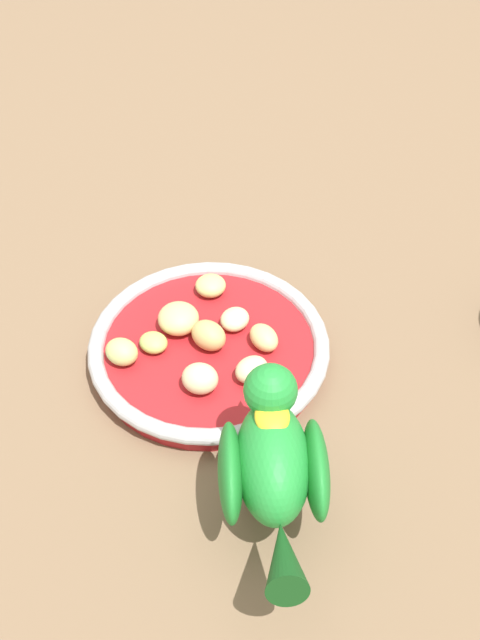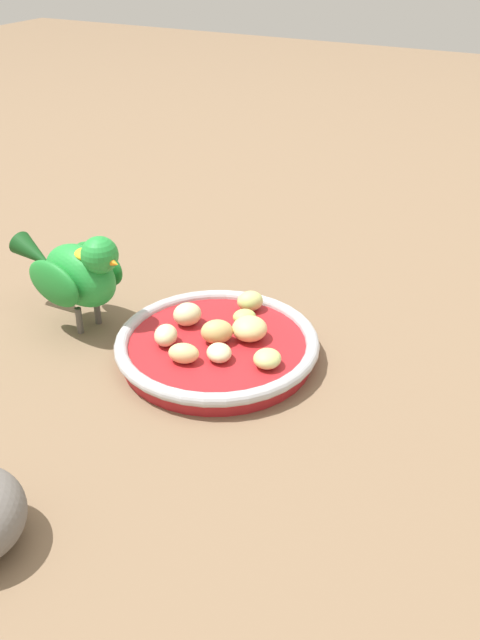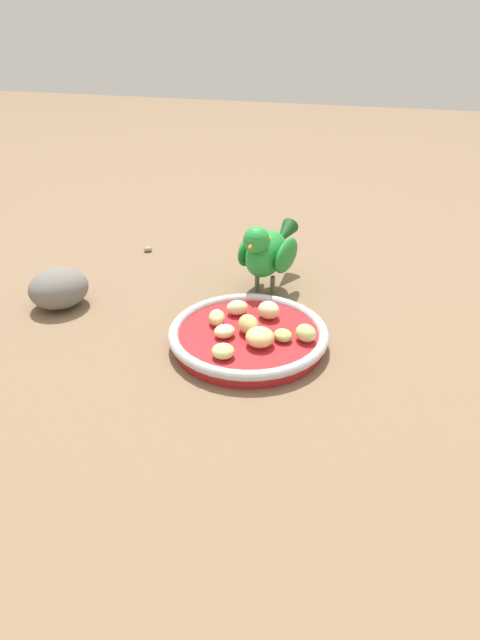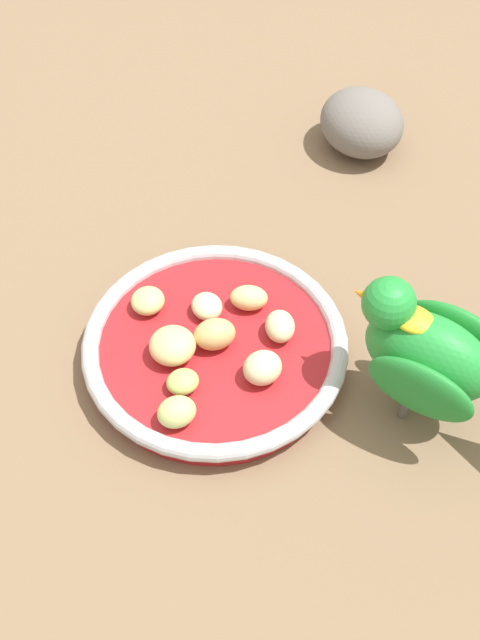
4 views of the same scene
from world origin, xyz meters
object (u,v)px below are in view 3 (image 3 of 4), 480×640
at_px(apple_piece_3, 237,308).
at_px(apple_piece_7, 283,335).
at_px(apple_piece_5, 223,351).
at_px(parrot, 267,250).
at_px(apple_piece_0, 260,337).
at_px(pebble_0, 148,249).
at_px(apple_piece_1, 217,318).
at_px(apple_piece_6, 269,310).
at_px(apple_piece_2, 224,331).
at_px(feeding_bowl, 250,336).
at_px(apple_piece_4, 251,324).
at_px(rock_large, 59,288).
at_px(apple_piece_8, 306,332).

height_order(apple_piece_3, apple_piece_7, apple_piece_3).
xyz_separation_m(apple_piece_5, parrot, (0.00, 0.24, 0.04)).
distance_m(apple_piece_0, pebble_0, 0.42).
distance_m(apple_piece_1, apple_piece_6, 0.08).
bearing_deg(apple_piece_0, apple_piece_5, -134.29).
xyz_separation_m(apple_piece_2, apple_piece_7, (0.08, 0.01, -0.00)).
bearing_deg(apple_piece_6, apple_piece_3, -178.77).
relative_size(feeding_bowl, parrot, 1.24).
bearing_deg(apple_piece_2, apple_piece_4, 31.30).
bearing_deg(parrot, apple_piece_4, 16.88).
distance_m(apple_piece_2, apple_piece_3, 0.07).
bearing_deg(rock_large, apple_piece_7, -7.40).
relative_size(apple_piece_0, apple_piece_8, 1.25).
relative_size(apple_piece_5, apple_piece_8, 0.97).
distance_m(feeding_bowl, apple_piece_2, 0.04).
bearing_deg(feeding_bowl, parrot, 95.15).
distance_m(apple_piece_8, parrot, 0.20).
distance_m(apple_piece_4, apple_piece_7, 0.05).
bearing_deg(apple_piece_7, apple_piece_5, -137.70).
bearing_deg(parrot, apple_piece_1, -1.39).
xyz_separation_m(apple_piece_4, apple_piece_7, (0.05, -0.01, -0.01)).
relative_size(apple_piece_0, apple_piece_4, 1.10).
height_order(apple_piece_4, apple_piece_8, apple_piece_4).
xyz_separation_m(parrot, pebble_0, (-0.25, 0.11, -0.07)).
relative_size(apple_piece_3, apple_piece_6, 0.96).
relative_size(apple_piece_0, apple_piece_6, 1.19).
bearing_deg(apple_piece_2, apple_piece_6, 54.95).
bearing_deg(rock_large, parrot, 23.89).
xyz_separation_m(apple_piece_1, apple_piece_8, (0.13, -0.01, 0.00)).
distance_m(apple_piece_3, apple_piece_5, 0.12).
relative_size(apple_piece_8, rock_large, 0.34).
relative_size(apple_piece_0, pebble_0, 2.40).
bearing_deg(apple_piece_8, apple_piece_0, -150.99).
xyz_separation_m(apple_piece_0, apple_piece_5, (-0.04, -0.04, -0.00)).
distance_m(apple_piece_1, apple_piece_5, 0.09).
xyz_separation_m(apple_piece_0, apple_piece_6, (-0.00, 0.08, 0.00)).
distance_m(parrot, rock_large, 0.33).
height_order(apple_piece_5, apple_piece_7, apple_piece_5).
bearing_deg(pebble_0, apple_piece_2, -51.39).
distance_m(apple_piece_6, parrot, 0.13).
bearing_deg(rock_large, apple_piece_2, -11.52).
distance_m(apple_piece_3, rock_large, 0.29).
xyz_separation_m(apple_piece_0, apple_piece_2, (-0.05, 0.01, -0.00)).
xyz_separation_m(apple_piece_3, apple_piece_6, (0.05, 0.00, 0.00)).
bearing_deg(apple_piece_5, apple_piece_4, 73.62).
distance_m(feeding_bowl, apple_piece_5, 0.07).
xyz_separation_m(feeding_bowl, apple_piece_4, (0.00, 0.00, 0.02)).
bearing_deg(apple_piece_6, parrot, 103.78).
xyz_separation_m(apple_piece_5, apple_piece_7, (0.07, 0.06, -0.00)).
height_order(apple_piece_2, apple_piece_4, apple_piece_4).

